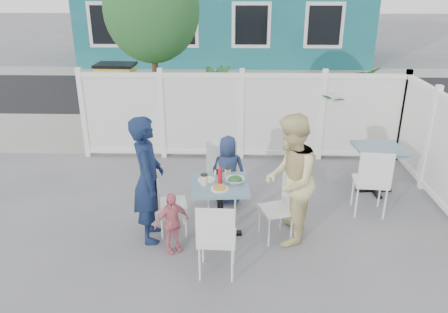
{
  "coord_description": "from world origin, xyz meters",
  "views": [
    {
      "loc": [
        0.01,
        -5.23,
        3.13
      ],
      "look_at": [
        -0.15,
        0.1,
        0.95
      ],
      "focal_mm": 35.0,
      "sensor_mm": 36.0,
      "label": 1
    }
  ],
  "objects_px": {
    "main_table": "(220,196)",
    "chair_near": "(216,235)",
    "chair_back": "(222,170)",
    "man": "(148,180)",
    "spare_table": "(378,158)",
    "toddler": "(172,223)",
    "boy": "(228,170)",
    "chair_left": "(166,199)",
    "utility_cabinet": "(118,99)",
    "woman": "(290,180)",
    "chair_right": "(281,203)"
  },
  "relations": [
    {
      "from": "main_table",
      "to": "chair_near",
      "type": "height_order",
      "value": "chair_near"
    },
    {
      "from": "chair_back",
      "to": "man",
      "type": "relative_size",
      "value": 0.59
    },
    {
      "from": "spare_table",
      "to": "toddler",
      "type": "bearing_deg",
      "value": -149.75
    },
    {
      "from": "chair_near",
      "to": "boy",
      "type": "height_order",
      "value": "boy"
    },
    {
      "from": "chair_left",
      "to": "boy",
      "type": "distance_m",
      "value": 1.17
    },
    {
      "from": "chair_near",
      "to": "chair_back",
      "type": "bearing_deg",
      "value": 91.96
    },
    {
      "from": "chair_back",
      "to": "toddler",
      "type": "bearing_deg",
      "value": 62.12
    },
    {
      "from": "chair_near",
      "to": "boy",
      "type": "xyz_separation_m",
      "value": [
        0.09,
        1.78,
        -0.02
      ]
    },
    {
      "from": "utility_cabinet",
      "to": "toddler",
      "type": "relative_size",
      "value": 1.79
    },
    {
      "from": "chair_left",
      "to": "chair_near",
      "type": "distance_m",
      "value": 1.14
    },
    {
      "from": "chair_left",
      "to": "toddler",
      "type": "bearing_deg",
      "value": 4.39
    },
    {
      "from": "utility_cabinet",
      "to": "main_table",
      "type": "bearing_deg",
      "value": -58.8
    },
    {
      "from": "man",
      "to": "toddler",
      "type": "relative_size",
      "value": 2.09
    },
    {
      "from": "main_table",
      "to": "chair_left",
      "type": "bearing_deg",
      "value": 175.5
    },
    {
      "from": "chair_back",
      "to": "chair_near",
      "type": "xyz_separation_m",
      "value": [
        0.0,
        -1.68,
        -0.03
      ]
    },
    {
      "from": "chair_near",
      "to": "woman",
      "type": "relative_size",
      "value": 0.55
    },
    {
      "from": "man",
      "to": "main_table",
      "type": "bearing_deg",
      "value": -95.22
    },
    {
      "from": "toddler",
      "to": "woman",
      "type": "bearing_deg",
      "value": -22.7
    },
    {
      "from": "chair_near",
      "to": "toddler",
      "type": "height_order",
      "value": "chair_near"
    },
    {
      "from": "chair_near",
      "to": "woman",
      "type": "bearing_deg",
      "value": 44.52
    },
    {
      "from": "man",
      "to": "spare_table",
      "type": "bearing_deg",
      "value": -76.04
    },
    {
      "from": "utility_cabinet",
      "to": "man",
      "type": "distance_m",
      "value": 4.62
    },
    {
      "from": "boy",
      "to": "chair_right",
      "type": "bearing_deg",
      "value": 125.6
    },
    {
      "from": "chair_left",
      "to": "man",
      "type": "xyz_separation_m",
      "value": [
        -0.19,
        -0.12,
        0.33
      ]
    },
    {
      "from": "chair_right",
      "to": "chair_left",
      "type": "bearing_deg",
      "value": 68.44
    },
    {
      "from": "chair_back",
      "to": "boy",
      "type": "height_order",
      "value": "boy"
    },
    {
      "from": "utility_cabinet",
      "to": "chair_near",
      "type": "distance_m",
      "value": 5.68
    },
    {
      "from": "chair_near",
      "to": "man",
      "type": "height_order",
      "value": "man"
    },
    {
      "from": "man",
      "to": "chair_near",
      "type": "bearing_deg",
      "value": -141.38
    },
    {
      "from": "main_table",
      "to": "chair_near",
      "type": "distance_m",
      "value": 0.86
    },
    {
      "from": "utility_cabinet",
      "to": "chair_left",
      "type": "xyz_separation_m",
      "value": [
        1.69,
        -4.24,
        -0.21
      ]
    },
    {
      "from": "chair_left",
      "to": "boy",
      "type": "relative_size",
      "value": 0.81
    },
    {
      "from": "main_table",
      "to": "man",
      "type": "height_order",
      "value": "man"
    },
    {
      "from": "spare_table",
      "to": "woman",
      "type": "xyz_separation_m",
      "value": [
        -1.53,
        -1.42,
        0.26
      ]
    },
    {
      "from": "main_table",
      "to": "chair_left",
      "type": "relative_size",
      "value": 0.9
    },
    {
      "from": "utility_cabinet",
      "to": "chair_back",
      "type": "xyz_separation_m",
      "value": [
        2.38,
        -3.48,
        -0.14
      ]
    },
    {
      "from": "chair_back",
      "to": "spare_table",
      "type": "bearing_deg",
      "value": -170.03
    },
    {
      "from": "spare_table",
      "to": "boy",
      "type": "height_order",
      "value": "boy"
    },
    {
      "from": "chair_right",
      "to": "chair_back",
      "type": "height_order",
      "value": "chair_back"
    },
    {
      "from": "chair_back",
      "to": "woman",
      "type": "relative_size",
      "value": 0.58
    },
    {
      "from": "chair_right",
      "to": "woman",
      "type": "bearing_deg",
      "value": -141.26
    },
    {
      "from": "spare_table",
      "to": "chair_back",
      "type": "height_order",
      "value": "chair_back"
    },
    {
      "from": "chair_back",
      "to": "boy",
      "type": "relative_size",
      "value": 0.93
    },
    {
      "from": "utility_cabinet",
      "to": "man",
      "type": "xyz_separation_m",
      "value": [
        1.5,
        -4.37,
        0.12
      ]
    },
    {
      "from": "man",
      "to": "toddler",
      "type": "xyz_separation_m",
      "value": [
        0.32,
        -0.31,
        -0.43
      ]
    },
    {
      "from": "spare_table",
      "to": "toddler",
      "type": "relative_size",
      "value": 0.95
    },
    {
      "from": "main_table",
      "to": "toddler",
      "type": "xyz_separation_m",
      "value": [
        -0.57,
        -0.37,
        -0.19
      ]
    },
    {
      "from": "chair_back",
      "to": "boy",
      "type": "xyz_separation_m",
      "value": [
        0.09,
        0.11,
        -0.04
      ]
    },
    {
      "from": "man",
      "to": "toddler",
      "type": "bearing_deg",
      "value": -143.28
    },
    {
      "from": "man",
      "to": "boy",
      "type": "xyz_separation_m",
      "value": [
        0.97,
        0.99,
        -0.3
      ]
    }
  ]
}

